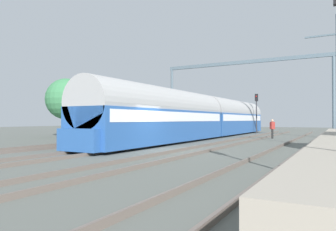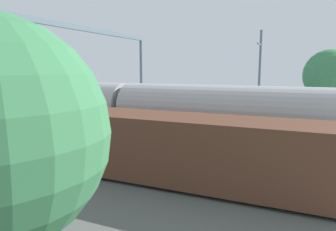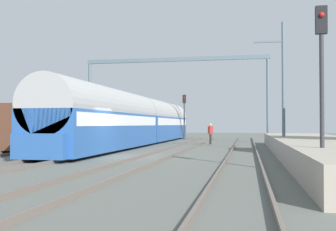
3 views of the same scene
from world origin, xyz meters
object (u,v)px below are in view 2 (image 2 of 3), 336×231
freight_car (178,148)px  catenary_gantry (85,53)px  person_crossing (149,116)px  railway_signal_far (17,90)px  passenger_train (127,116)px

freight_car → catenary_gantry: (6.37, 9.95, 4.47)m
freight_car → catenary_gantry: 12.63m
person_crossing → freight_car: bearing=-18.8°
catenary_gantry → person_crossing: bearing=-43.0°
railway_signal_far → passenger_train: bearing=-99.3°
passenger_train → catenary_gantry: size_ratio=1.92×
passenger_train → person_crossing: bearing=14.6°
passenger_train → catenary_gantry: (2.12, 4.82, 3.97)m
passenger_train → catenary_gantry: bearing=66.2°
freight_car → person_crossing: size_ratio=7.51×
railway_signal_far → freight_car: bearing=-110.1°
railway_signal_far → catenary_gantry: bearing=-88.3°
passenger_train → person_crossing: 5.96m
freight_car → railway_signal_far: (6.17, 16.85, 1.67)m
freight_car → catenary_gantry: size_ratio=0.76×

